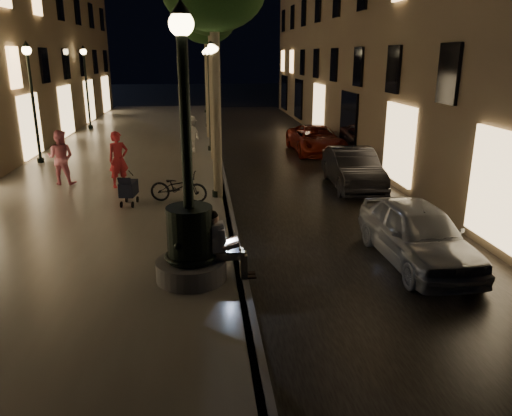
{
  "coord_description": "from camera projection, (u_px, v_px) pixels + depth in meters",
  "views": [
    {
      "loc": [
        -0.71,
        -7.21,
        4.5
      ],
      "look_at": [
        0.4,
        3.0,
        1.33
      ],
      "focal_mm": 35.0,
      "sensor_mm": 36.0,
      "label": 1
    }
  ],
  "objects": [
    {
      "name": "stroller",
      "position": [
        128.0,
        189.0,
        14.71
      ],
      "size": [
        0.51,
        1.0,
        1.01
      ],
      "rotation": [
        0.0,
        0.0,
        -0.14
      ],
      "color": "black",
      "rests_on": "promenade"
    },
    {
      "name": "lamp_curb_c",
      "position": [
        207.0,
        76.0,
        30.06
      ],
      "size": [
        0.36,
        0.36,
        4.81
      ],
      "color": "black",
      "rests_on": "promenade"
    },
    {
      "name": "lamp_curb_d",
      "position": [
        205.0,
        72.0,
        37.66
      ],
      "size": [
        0.36,
        0.36,
        4.81
      ],
      "color": "black",
      "rests_on": "promenade"
    },
    {
      "name": "promenade",
      "position": [
        128.0,
        158.0,
        22.05
      ],
      "size": [
        8.0,
        45.0,
        0.2
      ],
      "primitive_type": "cube",
      "color": "slate",
      "rests_on": "ground"
    },
    {
      "name": "tree_far",
      "position": [
        206.0,
        22.0,
        31.03
      ],
      "size": [
        3.0,
        3.0,
        7.5
      ],
      "color": "#6B604C",
      "rests_on": "promenade"
    },
    {
      "name": "fountain_lamppost",
      "position": [
        190.0,
        231.0,
        9.69
      ],
      "size": [
        1.4,
        1.4,
        5.21
      ],
      "color": "#59595B",
      "rests_on": "promenade"
    },
    {
      "name": "cobble_lane",
      "position": [
        284.0,
        157.0,
        22.8
      ],
      "size": [
        6.0,
        45.0,
        0.02
      ],
      "primitive_type": "cube",
      "color": "black",
      "rests_on": "ground"
    },
    {
      "name": "seated_man_laptop",
      "position": [
        222.0,
        243.0,
        9.83
      ],
      "size": [
        1.05,
        0.35,
        1.41
      ],
      "color": "tan",
      "rests_on": "promenade"
    },
    {
      "name": "lamp_left_b",
      "position": [
        31.0,
        88.0,
        19.83
      ],
      "size": [
        0.36,
        0.36,
        4.81
      ],
      "color": "black",
      "rests_on": "promenade"
    },
    {
      "name": "lamp_left_c",
      "position": [
        86.0,
        77.0,
        29.33
      ],
      "size": [
        0.36,
        0.36,
        4.81
      ],
      "color": "black",
      "rests_on": "promenade"
    },
    {
      "name": "car_front",
      "position": [
        418.0,
        233.0,
        11.08
      ],
      "size": [
        1.74,
        4.08,
        1.38
      ],
      "primitive_type": "imported",
      "rotation": [
        0.0,
        0.0,
        0.03
      ],
      "color": "#A6AAAE",
      "rests_on": "ground"
    },
    {
      "name": "curb_strip",
      "position": [
        218.0,
        156.0,
        22.47
      ],
      "size": [
        0.25,
        45.0,
        0.2
      ],
      "primitive_type": "cube",
      "color": "#59595B",
      "rests_on": "ground"
    },
    {
      "name": "tree_third",
      "position": [
        206.0,
        21.0,
        25.41
      ],
      "size": [
        3.0,
        3.0,
        7.2
      ],
      "color": "#6B604C",
      "rests_on": "promenade"
    },
    {
      "name": "tree_second",
      "position": [
        211.0,
        6.0,
        19.66
      ],
      "size": [
        3.0,
        3.0,
        7.4
      ],
      "color": "#6B604C",
      "rests_on": "promenade"
    },
    {
      "name": "lamp_curb_b",
      "position": [
        209.0,
        84.0,
        22.46
      ],
      "size": [
        0.36,
        0.36,
        4.81
      ],
      "color": "black",
      "rests_on": "promenade"
    },
    {
      "name": "ground",
      "position": [
        218.0,
        159.0,
        22.5
      ],
      "size": [
        120.0,
        120.0,
        0.0
      ],
      "primitive_type": "plane",
      "color": "black",
      "rests_on": "ground"
    },
    {
      "name": "pedestrian_pink",
      "position": [
        61.0,
        157.0,
        17.01
      ],
      "size": [
        1.0,
        0.83,
        1.86
      ],
      "primitive_type": "imported",
      "rotation": [
        0.0,
        0.0,
        2.99
      ],
      "color": "#D06E80",
      "rests_on": "promenade"
    },
    {
      "name": "pedestrian_red",
      "position": [
        118.0,
        160.0,
        16.63
      ],
      "size": [
        0.82,
        0.73,
        1.88
      ],
      "primitive_type": "imported",
      "rotation": [
        0.0,
        0.0,
        0.53
      ],
      "color": "#A92129",
      "rests_on": "promenade"
    },
    {
      "name": "pedestrian_white",
      "position": [
        191.0,
        134.0,
        22.58
      ],
      "size": [
        1.17,
        1.22,
        1.67
      ],
      "primitive_type": "imported",
      "rotation": [
        0.0,
        0.0,
        4.0
      ],
      "color": "white",
      "rests_on": "promenade"
    },
    {
      "name": "car_second",
      "position": [
        353.0,
        169.0,
        17.38
      ],
      "size": [
        1.69,
        4.25,
        1.38
      ],
      "primitive_type": "imported",
      "rotation": [
        0.0,
        0.0,
        -0.06
      ],
      "color": "black",
      "rests_on": "ground"
    },
    {
      "name": "car_third",
      "position": [
        316.0,
        140.0,
        23.51
      ],
      "size": [
        2.24,
        4.68,
        1.29
      ],
      "primitive_type": "imported",
      "rotation": [
        0.0,
        0.0,
        0.02
      ],
      "color": "maroon",
      "rests_on": "ground"
    },
    {
      "name": "lamp_curb_a",
      "position": [
        214.0,
        99.0,
        14.86
      ],
      "size": [
        0.36,
        0.36,
        4.81
      ],
      "color": "black",
      "rests_on": "promenade"
    },
    {
      "name": "bicycle",
      "position": [
        179.0,
        187.0,
        15.07
      ],
      "size": [
        1.85,
        1.02,
        0.92
      ],
      "primitive_type": "imported",
      "rotation": [
        0.0,
        0.0,
        1.33
      ],
      "color": "black",
      "rests_on": "promenade"
    }
  ]
}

